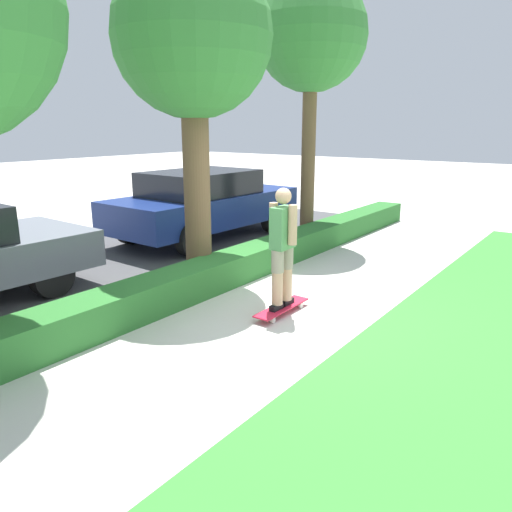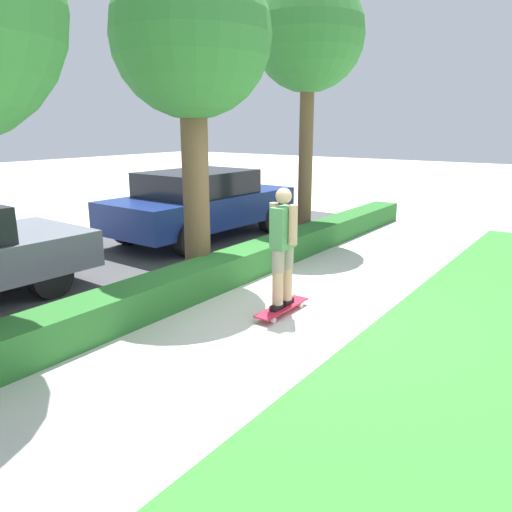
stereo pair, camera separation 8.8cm
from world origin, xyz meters
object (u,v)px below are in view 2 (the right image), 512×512
tree_mid (191,42)px  tree_far (309,38)px  skateboard (282,308)px  parked_car_middle (201,203)px  skater_person (283,245)px

tree_mid → tree_far: 3.52m
tree_mid → skateboard: bearing=-103.3°
skateboard → parked_car_middle: 4.91m
tree_mid → tree_far: bearing=0.9°
skateboard → skater_person: size_ratio=0.63×
skateboard → parked_car_middle: size_ratio=0.22×
tree_mid → parked_car_middle: size_ratio=1.08×
skater_person → tree_mid: tree_mid is taller
skater_person → tree_far: 5.41m
skateboard → tree_mid: size_ratio=0.21×
skater_person → tree_far: size_ratio=0.30×
skateboard → tree_mid: bearing=76.7°
skateboard → tree_far: 5.96m
skater_person → parked_car_middle: (2.84, 3.94, -0.16)m
parked_car_middle → tree_far: bearing=-59.5°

